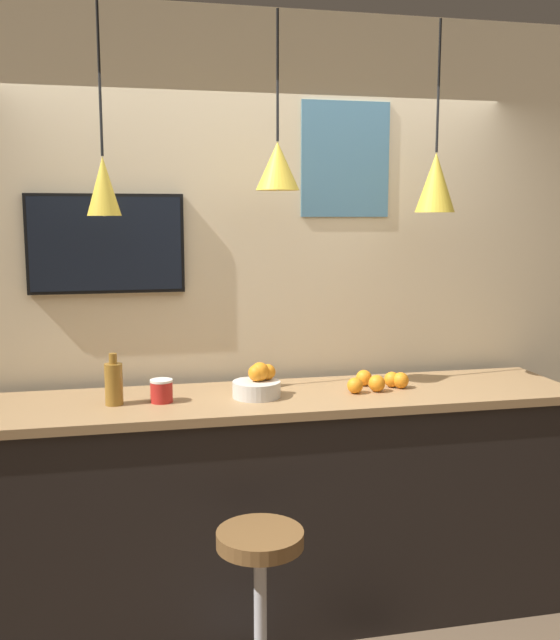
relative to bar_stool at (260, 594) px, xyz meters
name	(u,v)px	position (x,y,z in m)	size (l,w,h in m)	color
back_wall	(263,306)	(0.21, 1.05, 0.98)	(8.00, 0.06, 2.90)	beige
service_counter	(280,506)	(0.21, 0.63, 0.07)	(2.82, 0.62, 1.09)	black
bar_stool	(260,594)	(0.00, 0.00, 0.00)	(0.40, 0.40, 0.73)	#B7B7BC
fruit_bowl	(258,383)	(0.11, 0.62, 0.68)	(0.22, 0.22, 0.16)	beige
orange_pile	(378,382)	(0.69, 0.63, 0.65)	(0.32, 0.21, 0.08)	orange
juice_bottle	(114,383)	(-0.53, 0.62, 0.71)	(0.08, 0.08, 0.23)	olive
spread_jar	(161,391)	(-0.33, 0.62, 0.67)	(0.10, 0.10, 0.10)	red
pendant_lamp_left	(103,185)	(-0.55, 0.68, 1.57)	(0.15, 0.15, 0.90)	black
pendant_lamp_middle	(278,165)	(0.21, 0.68, 1.66)	(0.20, 0.20, 0.78)	black
pendant_lamp_right	(436,182)	(0.98, 0.68, 1.59)	(0.19, 0.19, 0.88)	black
mounted_tv	(106,244)	(-0.55, 1.00, 1.30)	(0.74, 0.04, 0.47)	black
wall_poster	(346,159)	(0.64, 1.02, 1.72)	(0.46, 0.01, 0.57)	teal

